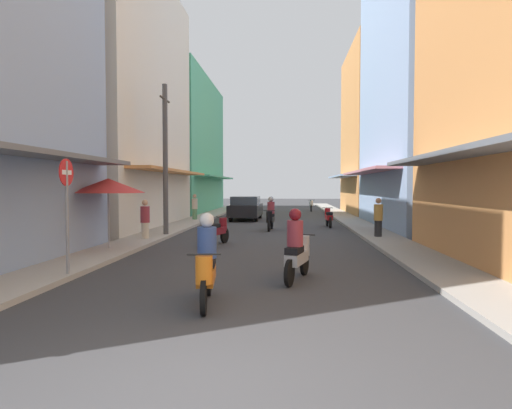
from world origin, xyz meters
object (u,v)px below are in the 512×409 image
(motorbike_white, at_px, (311,205))
(motorbike_maroon, at_px, (217,231))
(motorbike_black, at_px, (271,215))
(vendor_umbrella, at_px, (108,186))
(motorbike_green, at_px, (256,208))
(pedestrian_foreground, at_px, (378,219))
(street_sign_no_entry, at_px, (67,201))
(motorbike_red, at_px, (329,217))
(pedestrian_midway, at_px, (195,208))
(parked_car, at_px, (246,208))
(utility_pole, at_px, (165,159))
(motorbike_orange, at_px, (206,264))
(motorbike_silver, at_px, (297,248))
(pedestrian_crossing, at_px, (145,221))

(motorbike_white, relative_size, motorbike_maroon, 1.03)
(motorbike_black, height_order, vendor_umbrella, vendor_umbrella)
(motorbike_green, distance_m, motorbike_maroon, 16.48)
(pedestrian_foreground, relative_size, street_sign_no_entry, 0.61)
(vendor_umbrella, bearing_deg, motorbike_red, 49.32)
(motorbike_red, bearing_deg, pedestrian_midway, 158.50)
(motorbike_black, relative_size, motorbike_red, 1.00)
(parked_car, relative_size, utility_pole, 0.67)
(motorbike_black, height_order, utility_pole, utility_pole)
(motorbike_green, xyz_separation_m, motorbike_maroon, (-0.10, -16.48, 0.00))
(parked_car, distance_m, pedestrian_midway, 3.19)
(parked_car, xyz_separation_m, street_sign_no_entry, (-2.25, -17.18, 0.98))
(motorbike_orange, relative_size, motorbike_maroon, 1.03)
(motorbike_white, distance_m, motorbike_maroon, 21.44)
(motorbike_orange, xyz_separation_m, vendor_umbrella, (-4.19, 5.73, 1.37))
(vendor_umbrella, xyz_separation_m, street_sign_no_entry, (0.76, -3.97, -0.35))
(parked_car, bearing_deg, utility_pole, -104.34)
(motorbike_black, bearing_deg, motorbike_green, 97.83)
(motorbike_silver, xyz_separation_m, motorbike_red, (1.85, 12.65, -0.20))
(street_sign_no_entry, bearing_deg, motorbike_black, 70.03)
(pedestrian_foreground, height_order, vendor_umbrella, vendor_umbrella)
(street_sign_no_entry, bearing_deg, parked_car, 82.53)
(motorbike_green, distance_m, motorbike_black, 11.29)
(utility_pole, bearing_deg, motorbike_red, 34.97)
(pedestrian_foreground, bearing_deg, motorbike_orange, -117.11)
(motorbike_silver, relative_size, parked_car, 0.43)
(motorbike_orange, bearing_deg, pedestrian_crossing, 115.17)
(utility_pole, bearing_deg, motorbike_orange, -70.11)
(motorbike_silver, bearing_deg, motorbike_orange, -129.12)
(motorbike_white, relative_size, parked_car, 0.44)
(motorbike_white, bearing_deg, utility_pole, -110.02)
(motorbike_red, relative_size, pedestrian_midway, 1.13)
(motorbike_white, bearing_deg, motorbike_green, -133.34)
(utility_pole, bearing_deg, motorbike_silver, -56.53)
(pedestrian_foreground, xyz_separation_m, pedestrian_crossing, (-8.75, -1.27, -0.03))
(motorbike_green, xyz_separation_m, motorbike_black, (1.54, -11.18, 0.20))
(motorbike_white, bearing_deg, motorbike_orange, -96.62)
(motorbike_green, distance_m, motorbike_white, 6.20)
(motorbike_black, distance_m, pedestrian_crossing, 6.39)
(motorbike_green, relative_size, vendor_umbrella, 0.77)
(motorbike_silver, xyz_separation_m, utility_pole, (-5.13, 7.76, 2.44))
(pedestrian_foreground, height_order, pedestrian_crossing, pedestrian_foreground)
(motorbike_white, distance_m, parked_car, 10.56)
(motorbike_silver, height_order, motorbike_red, motorbike_silver)
(motorbike_silver, xyz_separation_m, street_sign_no_entry, (-5.03, -0.21, 1.01))
(motorbike_maroon, height_order, pedestrian_midway, pedestrian_midway)
(motorbike_green, height_order, pedestrian_crossing, pedestrian_crossing)
(motorbike_silver, height_order, pedestrian_midway, pedestrian_midway)
(motorbike_green, relative_size, pedestrian_foreground, 1.11)
(motorbike_white, height_order, vendor_umbrella, vendor_umbrella)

